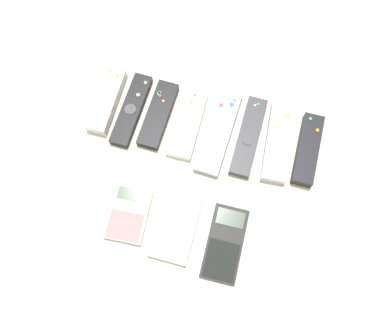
{
  "coord_description": "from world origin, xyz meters",
  "views": [
    {
      "loc": [
        0.07,
        -0.22,
        0.8
      ],
      "look_at": [
        0.0,
        0.03,
        0.01
      ],
      "focal_mm": 35.0,
      "sensor_mm": 36.0,
      "label": 1
    }
  ],
  "objects": [
    {
      "name": "remote_4",
      "position": [
        0.04,
        0.13,
        0.01
      ],
      "size": [
        0.07,
        0.21,
        0.02
      ],
      "rotation": [
        0.0,
        0.0,
        -0.04
      ],
      "color": "gray",
      "rests_on": "ground_plane"
    },
    {
      "name": "calculator_1",
      "position": [
        0.0,
        -0.1,
        0.01
      ],
      "size": [
        0.08,
        0.15,
        0.02
      ],
      "rotation": [
        0.0,
        0.0,
        0.01
      ],
      "color": "silver",
      "rests_on": "ground_plane"
    },
    {
      "name": "calculator_2",
      "position": [
        0.11,
        -0.11,
        0.01
      ],
      "size": [
        0.08,
        0.16,
        0.01
      ],
      "rotation": [
        0.0,
        0.0,
        0.02
      ],
      "color": "black",
      "rests_on": "ground_plane"
    },
    {
      "name": "remote_6",
      "position": [
        0.17,
        0.14,
        0.01
      ],
      "size": [
        0.07,
        0.19,
        0.02
      ],
      "rotation": [
        0.0,
        0.0,
        0.06
      ],
      "color": "#B7B7BC",
      "rests_on": "ground_plane"
    },
    {
      "name": "remote_7",
      "position": [
        0.24,
        0.14,
        0.01
      ],
      "size": [
        0.05,
        0.17,
        0.03
      ],
      "rotation": [
        0.0,
        0.0,
        0.0
      ],
      "color": "black",
      "rests_on": "ground_plane"
    },
    {
      "name": "remote_2",
      "position": [
        -0.11,
        0.13,
        0.01
      ],
      "size": [
        0.05,
        0.17,
        0.02
      ],
      "rotation": [
        0.0,
        0.0,
        -0.03
      ],
      "color": "black",
      "rests_on": "ground_plane"
    },
    {
      "name": "remote_3",
      "position": [
        -0.04,
        0.13,
        0.01
      ],
      "size": [
        0.06,
        0.17,
        0.02
      ],
      "rotation": [
        0.0,
        0.0,
        0.01
      ],
      "color": "white",
      "rests_on": "ground_plane"
    },
    {
      "name": "ground_plane",
      "position": [
        0.0,
        0.0,
        0.0
      ],
      "size": [
        3.0,
        3.0,
        0.0
      ],
      "primitive_type": "plane",
      "color": "beige"
    },
    {
      "name": "remote_0",
      "position": [
        -0.24,
        0.14,
        0.01
      ],
      "size": [
        0.05,
        0.17,
        0.03
      ],
      "rotation": [
        0.0,
        0.0,
        0.01
      ],
      "color": "silver",
      "rests_on": "ground_plane"
    },
    {
      "name": "remote_5",
      "position": [
        0.1,
        0.14,
        0.01
      ],
      "size": [
        0.05,
        0.19,
        0.02
      ],
      "rotation": [
        0.0,
        0.0,
        -0.02
      ],
      "color": "#333338",
      "rests_on": "ground_plane"
    },
    {
      "name": "calculator_0",
      "position": [
        -0.11,
        -0.11,
        0.01
      ],
      "size": [
        0.09,
        0.13,
        0.02
      ],
      "rotation": [
        0.0,
        0.0,
        0.07
      ],
      "color": "beige",
      "rests_on": "ground_plane"
    },
    {
      "name": "remote_1",
      "position": [
        -0.17,
        0.13,
        0.01
      ],
      "size": [
        0.05,
        0.19,
        0.02
      ],
      "rotation": [
        0.0,
        0.0,
        -0.02
      ],
      "color": "black",
      "rests_on": "ground_plane"
    }
  ]
}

